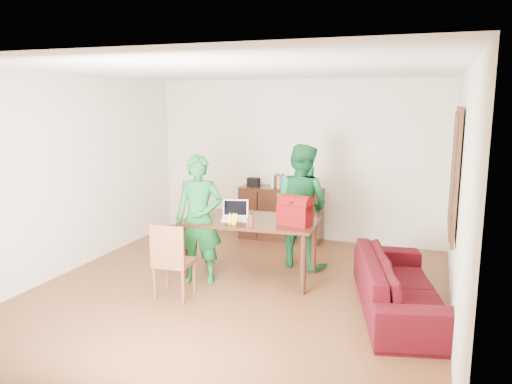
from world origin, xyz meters
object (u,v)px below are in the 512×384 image
at_px(person_near, 199,219).
at_px(sofa, 400,285).
at_px(chair, 174,276).
at_px(red_bag, 295,213).
at_px(table, 251,227).
at_px(laptop, 235,216).
at_px(person_far, 301,206).
at_px(bottle, 251,220).

relative_size(person_near, sofa, 0.79).
distance_m(chair, red_bag, 1.68).
distance_m(table, chair, 1.23).
bearing_deg(red_bag, laptop, -167.75).
relative_size(chair, person_far, 0.53).
bearing_deg(table, sofa, -17.12).
bearing_deg(person_far, laptop, 68.07).
bearing_deg(red_bag, sofa, -2.06).
distance_m(chair, person_near, 0.82).
distance_m(person_far, laptop, 1.06).
bearing_deg(table, person_near, -150.85).
bearing_deg(person_far, person_near, 63.99).
xyz_separation_m(red_bag, sofa, (1.34, -0.34, -0.65)).
distance_m(person_far, sofa, 1.96).
bearing_deg(sofa, person_far, 37.86).
xyz_separation_m(laptop, sofa, (2.16, -0.34, -0.54)).
xyz_separation_m(person_far, laptop, (-0.68, -0.82, -0.03)).
xyz_separation_m(person_far, red_bag, (0.14, -0.81, 0.08)).
height_order(person_near, person_far, person_far).
bearing_deg(person_near, person_far, 31.95).
xyz_separation_m(table, chair, (-0.63, -0.96, -0.43)).
bearing_deg(person_near, chair, -110.01).
height_order(person_near, laptop, person_near).
distance_m(table, person_far, 0.89).
bearing_deg(laptop, table, 9.65).
height_order(chair, laptop, laptop).
height_order(table, red_bag, red_bag).
xyz_separation_m(person_near, red_bag, (1.20, 0.29, 0.12)).
height_order(chair, person_near, person_near).
height_order(bottle, red_bag, red_bag).
bearing_deg(person_near, red_bag, -0.70).
relative_size(table, person_near, 1.07).
relative_size(person_far, sofa, 0.82).
height_order(table, bottle, bottle).
bearing_deg(chair, person_near, 78.94).
bearing_deg(bottle, person_near, -177.73).
xyz_separation_m(person_near, person_far, (1.06, 1.10, 0.04)).
relative_size(person_near, person_far, 0.96).
relative_size(person_far, bottle, 10.31).
relative_size(table, chair, 1.92).
relative_size(person_near, bottle, 9.87).
xyz_separation_m(person_far, sofa, (1.48, -1.15, -0.57)).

